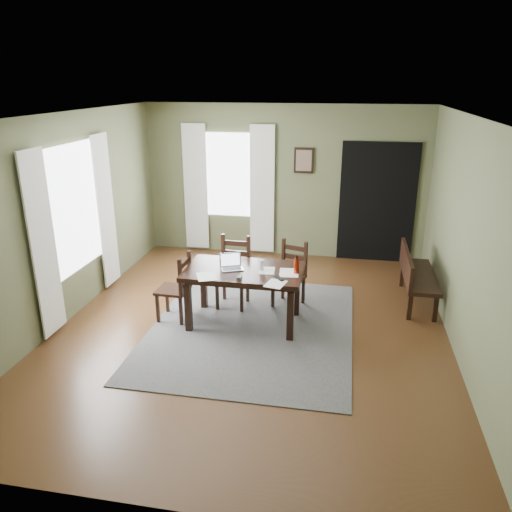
% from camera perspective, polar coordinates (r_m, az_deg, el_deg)
% --- Properties ---
extents(ground, '(5.00, 6.00, 0.01)m').
position_cam_1_polar(ground, '(6.63, -0.48, -8.25)').
color(ground, '#492C16').
extents(room_shell, '(5.02, 6.02, 2.71)m').
position_cam_1_polar(room_shell, '(6.00, -0.53, 7.19)').
color(room_shell, '#585E3D').
rests_on(room_shell, ground).
extents(rug, '(2.60, 3.20, 0.01)m').
position_cam_1_polar(rug, '(6.63, -0.48, -8.17)').
color(rug, '#474747').
rests_on(rug, ground).
extents(dining_table, '(1.52, 0.91, 0.76)m').
position_cam_1_polar(dining_table, '(6.48, -1.38, -2.30)').
color(dining_table, black).
rests_on(dining_table, rug).
extents(chair_end, '(0.42, 0.42, 0.92)m').
position_cam_1_polar(chair_end, '(6.75, -9.08, -3.64)').
color(chair_end, black).
rests_on(chair_end, rug).
extents(chair_back_left, '(0.45, 0.46, 1.00)m').
position_cam_1_polar(chair_back_left, '(7.09, -2.59, -1.92)').
color(chair_back_left, black).
rests_on(chair_back_left, rug).
extents(chair_back_right, '(0.51, 0.51, 0.93)m').
position_cam_1_polar(chair_back_right, '(7.12, 3.92, -2.17)').
color(chair_back_right, black).
rests_on(chair_back_right, rug).
extents(bench, '(0.44, 1.37, 0.77)m').
position_cam_1_polar(bench, '(7.53, 17.67, -1.82)').
color(bench, black).
rests_on(bench, ground).
extents(laptop, '(0.35, 0.32, 0.19)m').
position_cam_1_polar(laptop, '(6.47, -2.86, -0.99)').
color(laptop, '#B7B7BC').
rests_on(laptop, dining_table).
extents(computer_mouse, '(0.06, 0.10, 0.03)m').
position_cam_1_polar(computer_mouse, '(6.14, -1.92, -2.47)').
color(computer_mouse, '#3F3F42').
rests_on(computer_mouse, dining_table).
extents(tv_remote, '(0.14, 0.17, 0.02)m').
position_cam_1_polar(tv_remote, '(6.14, 2.67, -2.55)').
color(tv_remote, black).
rests_on(tv_remote, dining_table).
extents(drinking_glass, '(0.08, 0.08, 0.14)m').
position_cam_1_polar(drinking_glass, '(6.39, 0.62, -1.03)').
color(drinking_glass, silver).
rests_on(drinking_glass, dining_table).
extents(water_bottle, '(0.08, 0.08, 0.24)m').
position_cam_1_polar(water_bottle, '(6.30, 4.65, -1.06)').
color(water_bottle, '#97200B').
rests_on(water_bottle, dining_table).
extents(paper_a, '(0.34, 0.38, 0.00)m').
position_cam_1_polar(paper_a, '(6.24, -5.65, -2.33)').
color(paper_a, white).
rests_on(paper_a, dining_table).
extents(paper_b, '(0.27, 0.32, 0.00)m').
position_cam_1_polar(paper_b, '(6.00, 2.25, -3.19)').
color(paper_b, white).
rests_on(paper_b, dining_table).
extents(paper_c, '(0.23, 0.29, 0.00)m').
position_cam_1_polar(paper_c, '(6.40, 1.21, -1.67)').
color(paper_c, white).
rests_on(paper_c, dining_table).
extents(paper_d, '(0.27, 0.33, 0.00)m').
position_cam_1_polar(paper_d, '(6.34, 3.79, -1.92)').
color(paper_d, white).
rests_on(paper_d, dining_table).
extents(window_left, '(0.01, 1.30, 1.70)m').
position_cam_1_polar(window_left, '(7.14, -20.11, 5.11)').
color(window_left, white).
rests_on(window_left, ground).
extents(window_back, '(1.00, 0.01, 1.50)m').
position_cam_1_polar(window_back, '(9.13, -3.15, 9.23)').
color(window_back, white).
rests_on(window_back, ground).
extents(curtain_left_near, '(0.03, 0.48, 2.30)m').
position_cam_1_polar(curtain_left_near, '(6.53, -23.16, 1.12)').
color(curtain_left_near, silver).
rests_on(curtain_left_near, ground).
extents(curtain_left_far, '(0.03, 0.48, 2.30)m').
position_cam_1_polar(curtain_left_far, '(7.88, -16.78, 4.88)').
color(curtain_left_far, silver).
rests_on(curtain_left_far, ground).
extents(curtain_back_left, '(0.44, 0.03, 2.30)m').
position_cam_1_polar(curtain_back_left, '(9.31, -6.91, 7.75)').
color(curtain_back_left, silver).
rests_on(curtain_back_left, ground).
extents(curtain_back_right, '(0.44, 0.03, 2.30)m').
position_cam_1_polar(curtain_back_right, '(9.02, 0.70, 7.51)').
color(curtain_back_right, silver).
rests_on(curtain_back_right, ground).
extents(framed_picture, '(0.34, 0.03, 0.44)m').
position_cam_1_polar(framed_picture, '(8.86, 5.48, 10.82)').
color(framed_picture, black).
rests_on(framed_picture, ground).
extents(doorway_back, '(1.30, 0.03, 2.10)m').
position_cam_1_polar(doorway_back, '(8.97, 13.67, 5.91)').
color(doorway_back, black).
rests_on(doorway_back, ground).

